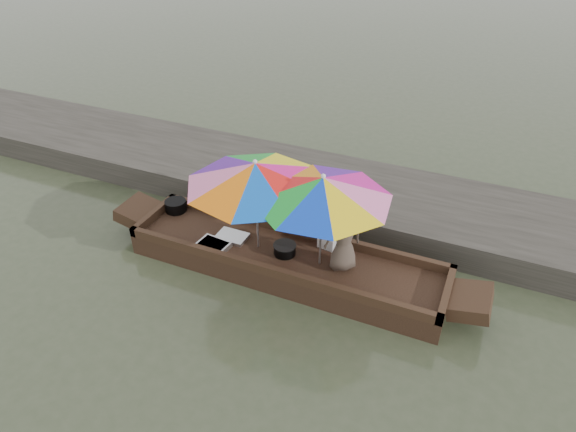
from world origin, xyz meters
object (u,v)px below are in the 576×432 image
at_px(charcoal_grill, 285,250).
at_px(tray_crayfish, 213,245).
at_px(cooking_pot, 176,206).
at_px(umbrella_stern, 321,221).
at_px(boat_hull, 285,262).
at_px(supply_bag, 328,240).
at_px(vendor, 344,236).
at_px(umbrella_bow, 257,206).
at_px(tray_scallop, 232,237).

bearing_deg(charcoal_grill, tray_crayfish, -164.00).
distance_m(cooking_pot, charcoal_grill, 2.29).
bearing_deg(charcoal_grill, umbrella_stern, 0.44).
distance_m(boat_hull, cooking_pot, 2.31).
bearing_deg(charcoal_grill, supply_bag, 39.45).
relative_size(tray_crayfish, umbrella_stern, 0.25).
bearing_deg(tray_crayfish, vendor, 10.42).
xyz_separation_m(cooking_pot, umbrella_bow, (1.80, -0.35, 0.68)).
distance_m(supply_bag, vendor, 0.70).
relative_size(tray_crayfish, vendor, 0.44).
relative_size(tray_scallop, supply_bag, 1.77).
bearing_deg(supply_bag, tray_scallop, -164.24).
distance_m(tray_scallop, vendor, 1.95).
xyz_separation_m(tray_scallop, supply_bag, (1.51, 0.42, 0.10)).
bearing_deg(supply_bag, umbrella_stern, -86.50).
bearing_deg(umbrella_bow, supply_bag, 23.90).
bearing_deg(supply_bag, charcoal_grill, -140.55).
bearing_deg(tray_scallop, umbrella_stern, -0.94).
distance_m(tray_crayfish, umbrella_bow, 1.02).
bearing_deg(cooking_pot, umbrella_stern, -7.12).
relative_size(boat_hull, cooking_pot, 13.57).
height_order(tray_crayfish, umbrella_bow, umbrella_bow).
xyz_separation_m(tray_crayfish, umbrella_stern, (1.68, 0.32, 0.73)).
bearing_deg(umbrella_bow, tray_scallop, 177.07).
relative_size(cooking_pot, vendor, 0.33).
bearing_deg(umbrella_stern, tray_scallop, 179.06).
distance_m(charcoal_grill, vendor, 1.04).
bearing_deg(umbrella_stern, tray_crayfish, -169.22).
bearing_deg(umbrella_bow, charcoal_grill, -0.56).
bearing_deg(vendor, tray_crayfish, -28.86).
height_order(supply_bag, umbrella_bow, umbrella_bow).
xyz_separation_m(cooking_pot, umbrella_stern, (2.84, -0.35, 0.68)).
height_order(tray_scallop, vendor, vendor).
xyz_separation_m(charcoal_grill, umbrella_bow, (-0.46, 0.00, 0.70)).
bearing_deg(cooking_pot, supply_bag, 1.94).
height_order(supply_bag, umbrella_stern, umbrella_stern).
height_order(cooking_pot, supply_bag, supply_bag).
xyz_separation_m(charcoal_grill, umbrella_stern, (0.58, 0.00, 0.70)).
height_order(tray_crayfish, umbrella_stern, umbrella_stern).
bearing_deg(cooking_pot, umbrella_bow, -11.18).
xyz_separation_m(tray_crayfish, vendor, (2.02, 0.37, 0.52)).
xyz_separation_m(vendor, umbrella_stern, (-0.34, -0.05, 0.21)).
xyz_separation_m(cooking_pot, vendor, (3.17, -0.30, 0.47)).
relative_size(supply_bag, vendor, 0.25).
distance_m(boat_hull, vendor, 1.17).
distance_m(boat_hull, umbrella_stern, 1.11).
bearing_deg(charcoal_grill, boat_hull, 26.10).
height_order(charcoal_grill, supply_bag, supply_bag).
xyz_separation_m(tray_crayfish, umbrella_bow, (0.64, 0.32, 0.73)).
bearing_deg(umbrella_bow, cooking_pot, 168.82).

